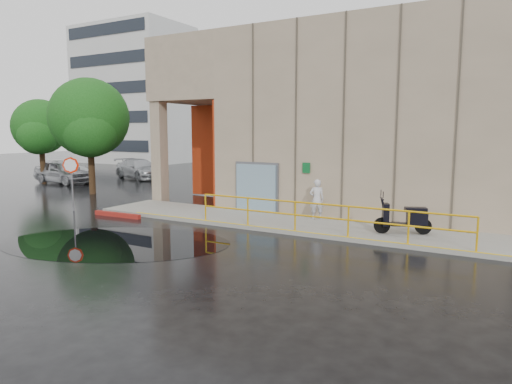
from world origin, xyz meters
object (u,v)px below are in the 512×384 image
at_px(person, 317,199).
at_px(tree_near, 89,121).
at_px(scooter, 404,209).
at_px(red_curb, 117,215).
at_px(stop_sign, 71,171).
at_px(car_b, 63,170).
at_px(car_c, 140,169).
at_px(car_a, 63,172).
at_px(tree_far, 40,129).

xyz_separation_m(person, tree_near, (-14.10, 1.32, 3.20)).
xyz_separation_m(scooter, red_curb, (-11.26, -1.94, -0.90)).
bearing_deg(stop_sign, scooter, -2.11).
height_order(person, car_b, person).
xyz_separation_m(scooter, tree_near, (-17.60, 2.29, 3.15)).
xyz_separation_m(scooter, stop_sign, (-14.06, -1.89, 0.80)).
distance_m(stop_sign, car_c, 13.96).
height_order(scooter, car_a, scooter).
distance_m(car_b, tree_near, 10.03).
bearing_deg(car_a, red_curb, -115.60).
xyz_separation_m(stop_sign, car_a, (-9.62, 6.97, -0.99)).
height_order(red_curb, tree_near, tree_near).
bearing_deg(car_b, scooter, -96.96).
xyz_separation_m(car_a, tree_near, (6.08, -2.78, 3.34)).
relative_size(car_a, tree_far, 0.82).
height_order(person, stop_sign, stop_sign).
relative_size(person, red_curb, 0.66).
relative_size(car_b, car_c, 0.87).
distance_m(red_curb, tree_near, 8.63).
xyz_separation_m(person, car_b, (-22.39, 5.83, -0.21)).
relative_size(scooter, stop_sign, 0.79).
distance_m(car_a, car_b, 2.80).
bearing_deg(car_b, person, -96.84).
xyz_separation_m(car_c, tree_near, (3.73, -7.69, 3.40)).
bearing_deg(car_a, tree_far, 129.63).
bearing_deg(car_c, tree_far, 167.83).
bearing_deg(tree_near, scooter, -7.42).
relative_size(car_a, car_b, 1.06).
bearing_deg(person, car_b, -43.19).
bearing_deg(stop_sign, tree_near, 120.43).
distance_m(stop_sign, car_b, 14.71).
xyz_separation_m(scooter, car_b, (-25.88, 6.80, -0.26)).
bearing_deg(person, car_c, -55.39).
bearing_deg(stop_sign, car_b, 133.90).
bearing_deg(scooter, car_c, 132.10).
xyz_separation_m(red_curb, tree_near, (-6.34, 4.23, 4.04)).
bearing_deg(tree_near, tree_far, 164.41).
distance_m(red_curb, car_c, 15.61).
bearing_deg(tree_near, person, -5.36).
bearing_deg(person, car_a, -40.08).
xyz_separation_m(car_b, tree_far, (1.12, -2.51, 2.97)).
relative_size(car_b, tree_far, 0.77).
relative_size(person, scooter, 0.82).
distance_m(red_curb, tree_far, 15.30).
bearing_deg(car_b, tree_near, -110.79).
bearing_deg(red_curb, tree_near, 146.28).
distance_m(scooter, car_c, 23.55).
distance_m(person, car_c, 19.98).
distance_m(car_a, tree_near, 7.47).
relative_size(car_c, tree_near, 0.78).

